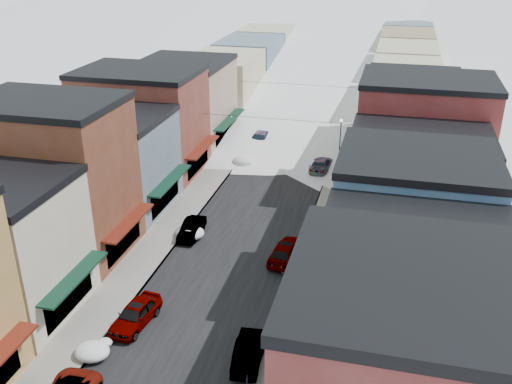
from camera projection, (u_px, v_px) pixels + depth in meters
The scene contains 31 objects.
road at pixel (308, 121), 78.28m from camera, with size 10.00×160.00×0.01m, color black.
sidewalk_left at pixel (261, 117), 79.70m from camera, with size 3.20×160.00×0.15m, color gray.
sidewalk_right at pixel (356, 124), 76.80m from camera, with size 3.20×160.00×0.15m, color gray.
curb_left at pixel (272, 118), 79.36m from camera, with size 0.10×160.00×0.15m, color slate.
curb_right at pixel (345, 123), 77.14m from camera, with size 0.10×160.00×0.15m, color slate.
bldg_l_brick_near at pixel (52, 178), 43.78m from camera, with size 12.30×8.20×12.50m.
bldg_l_grayblue at pixel (112, 161), 51.91m from camera, with size 11.30×9.20×9.00m.
bldg_l_brick_far at pixel (142, 121), 59.68m from camera, with size 13.30×9.20×11.00m.
bldg_l_tan at pixel (185, 102), 68.51m from camera, with size 11.30×11.20×10.00m.
bldg_r_green at pixel (410, 309), 30.97m from camera, with size 11.30×9.20×9.50m.
bldg_r_blue at pixel (411, 226), 38.73m from camera, with size 11.30×9.20×10.50m.
bldg_r_cream at pixel (416, 185), 46.89m from camera, with size 12.30×9.20×9.00m.
bldg_r_brick_far at pixel (422, 137), 54.22m from camera, with size 13.30×9.20×11.50m.
bldg_r_tan at pixel (410, 117), 63.70m from camera, with size 11.30×11.20×9.50m.
distant_blocks at pixel (330, 59), 96.98m from camera, with size 34.00×55.00×8.00m.
overhead_cables at pixel (292, 100), 64.68m from camera, with size 16.40×15.04×0.04m.
car_silver_sedan at pixel (135, 314), 37.11m from camera, with size 1.83×4.56×1.55m, color #A6AAAE.
car_dark_hatch at pixel (192, 229), 48.11m from camera, with size 1.44×4.13×1.36m, color black.
car_silver_wagon at pixel (260, 140), 68.56m from camera, with size 2.30×5.65×1.64m, color gray.
car_green_sedan at pixel (248, 351), 33.91m from camera, with size 1.54×4.42×1.46m, color black.
car_gray_suv at pixel (287, 250), 44.50m from camera, with size 1.96×4.88×1.66m, color gray.
car_black_sedan at pixel (321, 164), 61.49m from camera, with size 2.02×4.97×1.44m, color black.
car_lane_silver at pixel (285, 126), 73.80m from camera, with size 1.63×4.06×1.38m, color gray.
car_lane_white at pixel (327, 91), 90.33m from camera, with size 2.57×5.57×1.55m, color silver.
fire_hydrant at pixel (284, 361), 33.40m from camera, with size 0.49×0.37×0.83m.
trash_can at pixel (302, 249), 44.93m from camera, with size 0.63×0.63×1.06m.
streetlamp_near at pixel (313, 229), 43.91m from camera, with size 0.32×0.32×3.89m.
streetlamp_far at pixel (340, 133), 63.88m from camera, with size 0.38×0.38×4.55m.
snow_pile_near at pixel (93, 351), 34.36m from camera, with size 2.14×2.52×0.91m.
snow_pile_mid at pixel (191, 232), 47.91m from camera, with size 2.43×2.70×1.03m.
snow_pile_far at pixel (244, 161), 63.14m from camera, with size 2.38×2.67×1.01m.
Camera 1 is at (11.25, -14.86, 23.32)m, focal length 40.00 mm.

